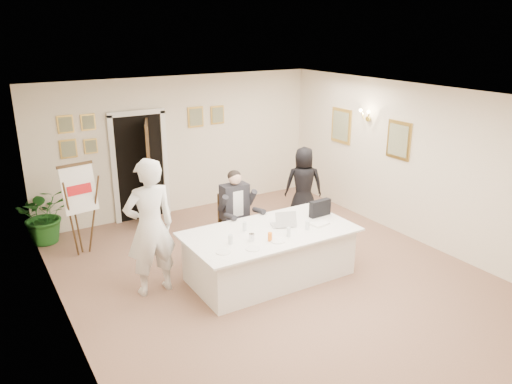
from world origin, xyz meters
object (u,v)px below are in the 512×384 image
object	(u,v)px
flip_chart	(80,214)
paper_stack	(319,224)
conference_table	(270,254)
potted_palm	(45,215)
standing_man	(150,227)
laptop_bag	(320,208)
standing_woman	(304,184)
laptop	(282,217)
steel_jug	(252,237)
seated_man	(236,212)
oj_glass	(270,237)

from	to	relation	value
flip_chart	paper_stack	distance (m)	3.98
conference_table	potted_palm	bearing A→B (deg)	130.46
standing_man	conference_table	bearing A→B (deg)	161.25
laptop_bag	paper_stack	bearing A→B (deg)	-132.17
standing_woman	potted_palm	size ratio (longest dim) A/B	1.44
laptop	standing_woman	bearing A→B (deg)	63.71
laptop	steel_jug	xyz separation A→B (m)	(-0.70, -0.27, -0.08)
seated_man	standing_man	bearing A→B (deg)	-164.29
standing_woman	laptop_bag	bearing A→B (deg)	93.30
seated_man	laptop_bag	bearing A→B (deg)	-45.12
conference_table	steel_jug	world-z (taller)	steel_jug
standing_woman	paper_stack	world-z (taller)	standing_woman
standing_man	laptop_bag	world-z (taller)	standing_man
seated_man	standing_man	xyz separation A→B (m)	(-1.70, -0.56, 0.28)
seated_man	potted_palm	xyz separation A→B (m)	(-2.73, 2.14, -0.21)
laptop_bag	oj_glass	xyz separation A→B (m)	(-1.24, -0.43, -0.07)
conference_table	potted_palm	world-z (taller)	potted_palm
oj_glass	laptop_bag	bearing A→B (deg)	18.98
oj_glass	steel_jug	xyz separation A→B (m)	(-0.22, 0.14, -0.01)
potted_palm	steel_jug	distance (m)	4.10
seated_man	laptop_bag	distance (m)	1.42
seated_man	standing_woman	size ratio (longest dim) A/B	0.98
seated_man	potted_palm	world-z (taller)	seated_man
flip_chart	steel_jug	xyz separation A→B (m)	(1.87, -2.48, 0.09)
standing_man	standing_woman	xyz separation A→B (m)	(3.56, 1.16, -0.26)
standing_woman	steel_jug	world-z (taller)	standing_woman
laptop	steel_jug	size ratio (longest dim) A/B	3.19
laptop_bag	oj_glass	bearing A→B (deg)	-164.68
flip_chart	laptop	xyz separation A→B (m)	(2.57, -2.22, 0.18)
standing_woman	steel_jug	xyz separation A→B (m)	(-2.28, -1.84, 0.08)
potted_palm	steel_jug	xyz separation A→B (m)	(2.30, -3.38, 0.31)
standing_woman	laptop	bearing A→B (deg)	75.89
conference_table	laptop_bag	distance (m)	1.16
seated_man	steel_jug	distance (m)	1.31
standing_man	potted_palm	size ratio (longest dim) A/B	1.94
standing_man	standing_woman	distance (m)	3.75
standing_woman	potted_palm	world-z (taller)	standing_woman
standing_woman	potted_palm	bearing A→B (deg)	12.51
flip_chart	steel_jug	bearing A→B (deg)	-53.07
potted_palm	paper_stack	size ratio (longest dim) A/B	3.77
flip_chart	laptop	distance (m)	3.40
conference_table	flip_chart	world-z (taller)	flip_chart
flip_chart	standing_woman	world-z (taller)	flip_chart
laptop	steel_jug	distance (m)	0.76
seated_man	standing_woman	xyz separation A→B (m)	(1.85, 0.60, 0.02)
laptop_bag	steel_jug	bearing A→B (deg)	-172.65
paper_stack	steel_jug	bearing A→B (deg)	179.37
laptop_bag	steel_jug	distance (m)	1.49
laptop_bag	oj_glass	size ratio (longest dim) A/B	2.96
laptop	flip_chart	bearing A→B (deg)	158.10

